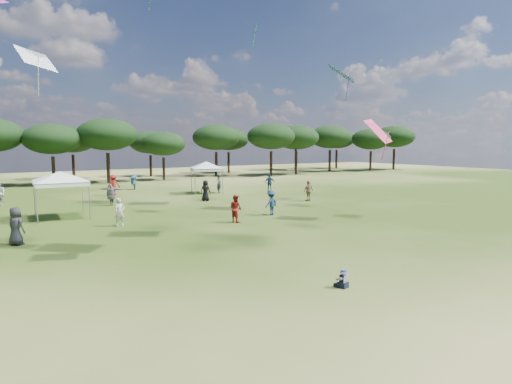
% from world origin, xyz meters
% --- Properties ---
extents(ground, '(140.00, 140.00, 0.00)m').
position_xyz_m(ground, '(0.00, 0.00, 0.00)').
color(ground, '#374E17').
rests_on(ground, ground).
extents(tree_line, '(108.78, 17.63, 7.77)m').
position_xyz_m(tree_line, '(2.39, 47.41, 5.42)').
color(tree_line, black).
rests_on(tree_line, ground).
extents(tent_left, '(6.15, 6.15, 3.24)m').
position_xyz_m(tent_left, '(-5.21, 21.15, 2.82)').
color(tent_left, gray).
rests_on(tent_left, ground).
extents(tent_right, '(5.22, 5.22, 3.28)m').
position_xyz_m(tent_right, '(8.34, 28.43, 2.85)').
color(tent_right, gray).
rests_on(tent_right, ground).
extents(toddler, '(0.43, 0.47, 0.60)m').
position_xyz_m(toddler, '(0.42, 2.26, 0.27)').
color(toddler, black).
rests_on(toddler, ground).
extents(festival_crowd, '(28.00, 22.73, 1.87)m').
position_xyz_m(festival_crowd, '(-0.75, 24.96, 0.86)').
color(festival_crowd, beige).
rests_on(festival_crowd, ground).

